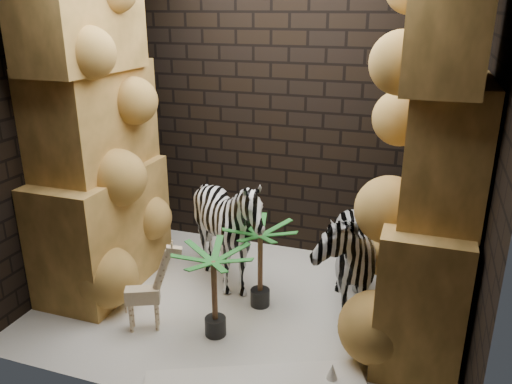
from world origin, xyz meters
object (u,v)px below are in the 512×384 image
at_px(palm_back, 214,293).
at_px(zebra_right, 341,243).
at_px(giraffe_toy, 142,286).
at_px(zebra_left, 228,235).
at_px(palm_front, 260,266).

bearing_deg(palm_back, zebra_right, 38.56).
bearing_deg(giraffe_toy, zebra_left, 39.11).
distance_m(zebra_right, zebra_left, 1.03).
bearing_deg(zebra_right, palm_back, -157.01).
xyz_separation_m(zebra_right, palm_back, (-0.85, -0.68, -0.25)).
distance_m(zebra_left, giraffe_toy, 0.94).
height_order(zebra_left, giraffe_toy, zebra_left).
relative_size(zebra_right, zebra_left, 1.07).
bearing_deg(palm_back, palm_front, 68.95).
distance_m(zebra_right, giraffe_toy, 1.65).
relative_size(zebra_left, palm_front, 1.52).
xyz_separation_m(giraffe_toy, palm_back, (0.58, 0.11, -0.02)).
distance_m(giraffe_toy, palm_front, 1.00).
distance_m(palm_front, palm_back, 0.56).
distance_m(zebra_left, palm_back, 0.75).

